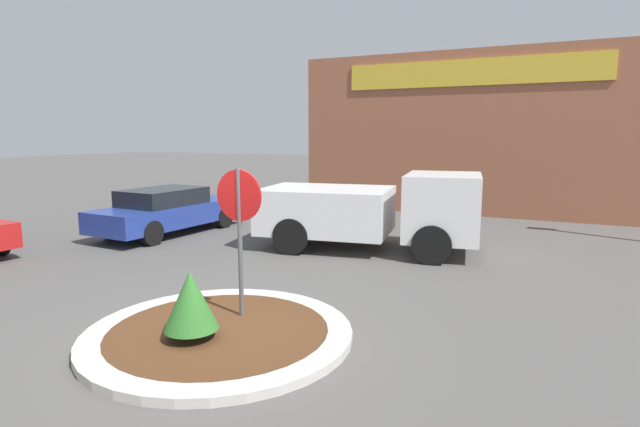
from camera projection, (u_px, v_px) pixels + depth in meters
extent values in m
plane|color=#514F4C|center=(219.00, 337.00, 7.12)|extent=(120.00, 120.00, 0.00)
cylinder|color=#BCB7AD|center=(219.00, 333.00, 7.11)|extent=(3.80, 3.80, 0.12)
cylinder|color=#4C2D19|center=(219.00, 333.00, 7.11)|extent=(3.12, 3.12, 0.12)
cylinder|color=#4C4C51|center=(240.00, 247.00, 7.49)|extent=(0.07, 0.07, 2.38)
cylinder|color=#B71414|center=(239.00, 195.00, 7.37)|extent=(0.77, 0.03, 0.77)
cylinder|color=brown|center=(192.00, 333.00, 6.77)|extent=(0.08, 0.08, 0.14)
cone|color=#2D6B28|center=(191.00, 300.00, 6.69)|extent=(0.74, 0.74, 0.80)
cube|color=silver|center=(443.00, 206.00, 11.95)|extent=(2.03, 2.44, 1.54)
cube|color=silver|center=(327.00, 210.00, 12.79)|extent=(3.52, 2.78, 1.12)
cube|color=black|center=(469.00, 196.00, 11.74)|extent=(0.34, 1.96, 0.54)
cylinder|color=black|center=(437.00, 228.00, 13.12)|extent=(0.92, 0.39, 0.89)
cylinder|color=black|center=(432.00, 245.00, 11.09)|extent=(0.92, 0.39, 0.89)
cylinder|color=black|center=(317.00, 222.00, 14.05)|extent=(0.92, 0.39, 0.89)
cylinder|color=black|center=(291.00, 236.00, 12.02)|extent=(0.92, 0.39, 0.89)
cube|color=#93563D|center=(480.00, 134.00, 20.12)|extent=(12.47, 6.00, 5.80)
cube|color=gold|center=(470.00, 72.00, 17.09)|extent=(8.73, 0.08, 0.90)
cube|color=navy|center=(170.00, 214.00, 14.60)|extent=(2.04, 4.78, 0.59)
cube|color=black|center=(163.00, 197.00, 14.31)|extent=(1.68, 2.34, 0.46)
cylinder|color=black|center=(185.00, 213.00, 16.28)|extent=(0.23, 0.67, 0.66)
cylinder|color=black|center=(224.00, 217.00, 15.51)|extent=(0.23, 0.67, 0.66)
cylinder|color=black|center=(110.00, 228.00, 13.76)|extent=(0.23, 0.67, 0.66)
cylinder|color=black|center=(152.00, 233.00, 13.00)|extent=(0.23, 0.67, 0.66)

